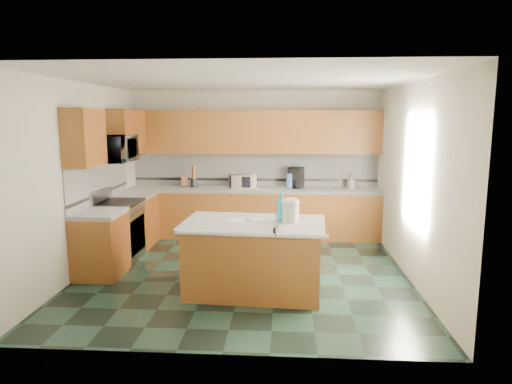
{
  "coord_description": "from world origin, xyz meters",
  "views": [
    {
      "loc": [
        0.57,
        -6.26,
        2.21
      ],
      "look_at": [
        0.15,
        0.35,
        1.12
      ],
      "focal_mm": 32.0,
      "sensor_mm": 36.0,
      "label": 1
    }
  ],
  "objects_px": {
    "island_base": "(254,259)",
    "knife_block": "(184,182)",
    "toaster_oven": "(241,181)",
    "coffee_maker": "(296,178)",
    "soap_bottle_island": "(281,206)",
    "treat_jar": "(291,214)",
    "island_top": "(254,224)"
  },
  "relations": [
    {
      "from": "soap_bottle_island",
      "to": "coffee_maker",
      "type": "height_order",
      "value": "coffee_maker"
    },
    {
      "from": "treat_jar",
      "to": "knife_block",
      "type": "relative_size",
      "value": 1.04
    },
    {
      "from": "island_base",
      "to": "toaster_oven",
      "type": "bearing_deg",
      "value": 102.59
    },
    {
      "from": "soap_bottle_island",
      "to": "coffee_maker",
      "type": "bearing_deg",
      "value": 99.2
    },
    {
      "from": "toaster_oven",
      "to": "coffee_maker",
      "type": "relative_size",
      "value": 1.1
    },
    {
      "from": "treat_jar",
      "to": "toaster_oven",
      "type": "bearing_deg",
      "value": 125.1
    },
    {
      "from": "soap_bottle_island",
      "to": "toaster_oven",
      "type": "relative_size",
      "value": 0.88
    },
    {
      "from": "treat_jar",
      "to": "coffee_maker",
      "type": "xyz_separation_m",
      "value": [
        0.13,
        2.8,
        0.08
      ]
    },
    {
      "from": "island_top",
      "to": "knife_block",
      "type": "bearing_deg",
      "value": 122.05
    },
    {
      "from": "toaster_oven",
      "to": "island_top",
      "type": "bearing_deg",
      "value": -98.97
    },
    {
      "from": "island_base",
      "to": "soap_bottle_island",
      "type": "distance_m",
      "value": 0.76
    },
    {
      "from": "treat_jar",
      "to": "soap_bottle_island",
      "type": "bearing_deg",
      "value": 159.25
    },
    {
      "from": "island_base",
      "to": "soap_bottle_island",
      "type": "height_order",
      "value": "soap_bottle_island"
    },
    {
      "from": "island_base",
      "to": "coffee_maker",
      "type": "height_order",
      "value": "coffee_maker"
    },
    {
      "from": "toaster_oven",
      "to": "coffee_maker",
      "type": "distance_m",
      "value": 1.02
    },
    {
      "from": "treat_jar",
      "to": "toaster_oven",
      "type": "xyz_separation_m",
      "value": [
        -0.89,
        2.77,
        0.01
      ]
    },
    {
      "from": "island_base",
      "to": "coffee_maker",
      "type": "relative_size",
      "value": 4.34
    },
    {
      "from": "knife_block",
      "to": "coffee_maker",
      "type": "distance_m",
      "value": 2.08
    },
    {
      "from": "treat_jar",
      "to": "coffee_maker",
      "type": "distance_m",
      "value": 2.81
    },
    {
      "from": "island_base",
      "to": "treat_jar",
      "type": "relative_size",
      "value": 7.75
    },
    {
      "from": "soap_bottle_island",
      "to": "toaster_oven",
      "type": "xyz_separation_m",
      "value": [
        -0.77,
        2.68,
        -0.06
      ]
    },
    {
      "from": "island_top",
      "to": "coffee_maker",
      "type": "xyz_separation_m",
      "value": [
        0.59,
        2.8,
        0.22
      ]
    },
    {
      "from": "island_base",
      "to": "knife_block",
      "type": "height_order",
      "value": "knife_block"
    },
    {
      "from": "coffee_maker",
      "to": "soap_bottle_island",
      "type": "bearing_deg",
      "value": -70.79
    },
    {
      "from": "island_base",
      "to": "toaster_oven",
      "type": "relative_size",
      "value": 3.95
    },
    {
      "from": "toaster_oven",
      "to": "coffee_maker",
      "type": "xyz_separation_m",
      "value": [
        1.02,
        0.03,
        0.07
      ]
    },
    {
      "from": "island_base",
      "to": "knife_block",
      "type": "xyz_separation_m",
      "value": [
        -1.49,
        2.77,
        0.59
      ]
    },
    {
      "from": "knife_block",
      "to": "toaster_oven",
      "type": "distance_m",
      "value": 1.06
    },
    {
      "from": "island_top",
      "to": "soap_bottle_island",
      "type": "height_order",
      "value": "soap_bottle_island"
    },
    {
      "from": "island_base",
      "to": "soap_bottle_island",
      "type": "relative_size",
      "value": 4.47
    },
    {
      "from": "island_base",
      "to": "knife_block",
      "type": "bearing_deg",
      "value": 122.05
    },
    {
      "from": "knife_block",
      "to": "toaster_oven",
      "type": "relative_size",
      "value": 0.49
    }
  ]
}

